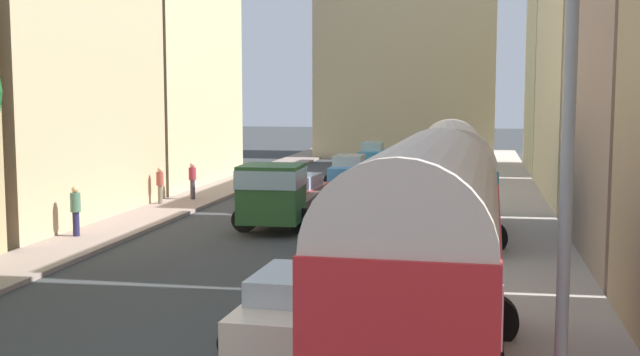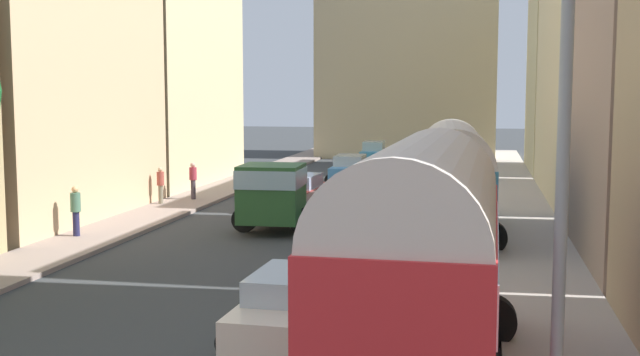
{
  "view_description": "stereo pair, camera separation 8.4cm",
  "coord_description": "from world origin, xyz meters",
  "views": [
    {
      "loc": [
        5.42,
        -5.4,
        5.0
      ],
      "look_at": [
        0.0,
        21.93,
        1.95
      ],
      "focal_mm": 44.62,
      "sensor_mm": 36.0,
      "label": 1
    },
    {
      "loc": [
        5.5,
        -5.38,
        5.0
      ],
      "look_at": [
        0.0,
        21.93,
        1.95
      ],
      "focal_mm": 44.62,
      "sensor_mm": 36.0,
      "label": 2
    }
  ],
  "objects": [
    {
      "name": "sidewalk_right",
      "position": [
        7.25,
        27.0,
        0.07
      ],
      "size": [
        2.5,
        70.0,
        0.14
      ],
      "primitive_type": "cube",
      "color": "#B3A89C",
      "rests_on": "ground"
    },
    {
      "name": "parked_bus_0",
      "position": [
        4.58,
        7.74,
        2.33
      ],
      "size": [
        3.44,
        8.14,
        4.23
      ],
      "color": "red",
      "rests_on": "ground"
    },
    {
      "name": "pedestrian_1",
      "position": [
        -7.77,
        18.89,
        1.05
      ],
      "size": [
        0.37,
        0.37,
        1.84
      ],
      "color": "#202043",
      "rests_on": "ground"
    },
    {
      "name": "distant_church",
      "position": [
        0.0,
        55.85,
        7.54
      ],
      "size": [
        13.23,
        7.63,
        21.5
      ],
      "color": "tan",
      "rests_on": "ground"
    },
    {
      "name": "building_left_2",
      "position": [
        -10.64,
        22.63,
        5.66
      ],
      "size": [
        4.28,
        11.92,
        11.32
      ],
      "color": "tan",
      "rests_on": "ground"
    },
    {
      "name": "car_1",
      "position": [
        -1.43,
        37.34,
        0.77
      ],
      "size": [
        2.37,
        4.3,
        1.53
      ],
      "color": "#3F85CE",
      "rests_on": "ground"
    },
    {
      "name": "car_3",
      "position": [
        1.89,
        9.74,
        0.72
      ],
      "size": [
        2.36,
        4.25,
        1.41
      ],
      "color": "beige",
      "rests_on": "ground"
    },
    {
      "name": "car_6",
      "position": [
        1.98,
        40.21,
        0.82
      ],
      "size": [
        2.49,
        3.81,
        1.65
      ],
      "color": "#4C9258",
      "rests_on": "ground"
    },
    {
      "name": "car_4",
      "position": [
        1.99,
        19.09,
        0.78
      ],
      "size": [
        2.5,
        4.45,
        1.55
      ],
      "color": "#4292C1",
      "rests_on": "ground"
    },
    {
      "name": "parked_bus_1",
      "position": [
        4.6,
        22.12,
        2.14
      ],
      "size": [
        3.62,
        9.18,
        3.91
      ],
      "color": "teal",
      "rests_on": "ground"
    },
    {
      "name": "car_5",
      "position": [
        1.45,
        31.18,
        0.79
      ],
      "size": [
        2.36,
        3.78,
        1.58
      ],
      "color": "#AA2424",
      "rests_on": "ground"
    },
    {
      "name": "car_2",
      "position": [
        -1.43,
        47.29,
        0.82
      ],
      "size": [
        2.16,
        3.73,
        1.66
      ],
      "color": "#3C92C9",
      "rests_on": "ground"
    },
    {
      "name": "pedestrian_2",
      "position": [
        -7.14,
        28.38,
        1.04
      ],
      "size": [
        0.36,
        0.36,
        1.81
      ],
      "color": "#483E48",
      "rests_on": "ground"
    },
    {
      "name": "cargo_truck_0",
      "position": [
        -1.65,
        22.74,
        1.26
      ],
      "size": [
        3.17,
        7.63,
        2.45
      ],
      "color": "#295529",
      "rests_on": "ground"
    },
    {
      "name": "building_left_3",
      "position": [
        -10.7,
        34.83,
        6.43
      ],
      "size": [
        4.85,
        11.81,
        12.82
      ],
      "color": "#CAB88B",
      "rests_on": "ground"
    },
    {
      "name": "building_right_3",
      "position": [
        10.75,
        33.15,
        6.69
      ],
      "size": [
        4.49,
        13.7,
        13.39
      ],
      "color": "beige",
      "rests_on": "ground"
    },
    {
      "name": "ground_plane",
      "position": [
        0.0,
        27.0,
        0.0
      ],
      "size": [
        154.0,
        154.0,
        0.0
      ],
      "primitive_type": "plane",
      "color": "#373A3D"
    },
    {
      "name": "pedestrian_0",
      "position": [
        -8.03,
        26.76,
        0.99
      ],
      "size": [
        0.36,
        0.36,
        1.73
      ],
      "color": "#736C57",
      "rests_on": "ground"
    },
    {
      "name": "building_right_4",
      "position": [
        10.55,
        45.65,
        6.34
      ],
      "size": [
        4.09,
        9.65,
        12.67
      ],
      "color": "beige",
      "rests_on": "ground"
    },
    {
      "name": "car_0",
      "position": [
        -1.81,
        26.53,
        0.79
      ],
      "size": [
        2.47,
        4.44,
        1.56
      ],
      "color": "#AA3531",
      "rests_on": "ground"
    },
    {
      "name": "streetlamp_near",
      "position": [
        6.22,
        4.61,
        4.11
      ],
      "size": [
        2.07,
        0.28,
        6.83
      ],
      "color": "gray",
      "rests_on": "ground"
    },
    {
      "name": "sidewalk_left",
      "position": [
        -7.25,
        27.0,
        0.07
      ],
      "size": [
        2.5,
        70.0,
        0.14
      ],
      "primitive_type": "cube",
      "color": "gray",
      "rests_on": "ground"
    }
  ]
}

